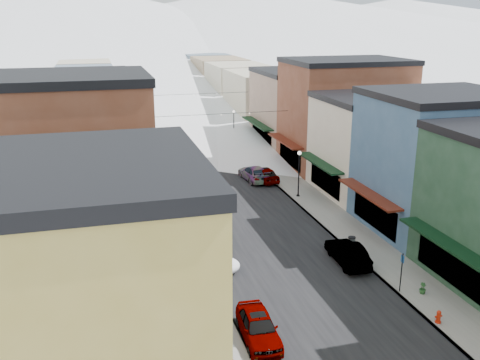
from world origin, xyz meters
TOP-DOWN VIEW (x-y plane):
  - road at (0.00, 60.00)m, footprint 10.00×160.00m
  - sidewalk_left at (-6.60, 60.00)m, footprint 3.20×160.00m
  - sidewalk_right at (6.60, 60.00)m, footprint 3.20×160.00m
  - curb_left at (-5.05, 60.00)m, footprint 0.10×160.00m
  - curb_right at (5.05, 60.00)m, footprint 0.10×160.00m
  - bldg_l_yellow at (-13.19, 4.00)m, footprint 11.30×8.70m
  - bldg_l_cream at (-13.19, 12.50)m, footprint 11.30×8.20m
  - bldg_l_brick_near at (-13.69, 20.50)m, footprint 12.30×8.20m
  - bldg_l_grayblue at (-13.19, 29.00)m, footprint 11.30×9.20m
  - bldg_l_brick_far at (-14.19, 38.00)m, footprint 13.30×9.20m
  - bldg_l_tan at (-13.19, 48.00)m, footprint 11.30×11.20m
  - bldg_r_blue at (13.19, 21.00)m, footprint 11.30×9.20m
  - bldg_r_cream at (13.69, 30.00)m, footprint 12.30×9.20m
  - bldg_r_brick_far at (14.19, 39.00)m, footprint 13.30×9.20m
  - bldg_r_tan at (13.19, 49.00)m, footprint 11.30×11.20m
  - distant_blocks at (0.00, 83.00)m, footprint 34.00×55.00m
  - mountain_ridge at (-19.47, 277.18)m, footprint 670.00×340.00m
  - overhead_cables at (0.00, 47.50)m, footprint 16.40×15.04m
  - car_silver_sedan at (-4.22, 10.07)m, footprint 1.97×4.42m
  - car_dark_hatch at (-3.50, 22.38)m, footprint 1.78×4.18m
  - car_silver_wagon at (-3.50, 39.67)m, footprint 2.25×5.34m
  - car_green_sedan at (4.03, 16.87)m, footprint 1.78×4.55m
  - car_gray_suv at (4.30, 35.84)m, footprint 2.30×4.58m
  - car_black_sedan at (3.50, 36.46)m, footprint 2.39×5.14m
  - car_lane_silver at (-1.04, 49.19)m, footprint 2.42×5.04m
  - car_lane_white at (1.88, 62.09)m, footprint 2.98×5.40m
  - fire_hydrant at (5.35, 8.82)m, footprint 0.42×0.32m
  - parking_sign at (5.20, 12.34)m, footprint 0.07×0.33m
  - trash_can at (5.20, 18.58)m, footprint 0.52×0.52m
  - streetlamp_near at (5.78, 30.29)m, footprint 0.35×0.35m
  - streetlamp_far at (5.85, 53.50)m, footprint 0.33×0.33m
  - planter_far at (6.34, 11.76)m, footprint 0.43×0.43m
  - snow_pile_near at (-4.28, 17.74)m, footprint 2.32×2.63m
  - snow_pile_mid at (-4.88, 22.51)m, footprint 2.49×2.73m
  - snow_pile_far at (-4.28, 34.06)m, footprint 2.42×2.69m

SIDE VIEW (x-z plane):
  - road at x=0.00m, z-range 0.00..0.01m
  - sidewalk_left at x=-6.60m, z-range 0.00..0.15m
  - sidewalk_right at x=6.60m, z-range 0.00..0.15m
  - curb_left at x=-5.05m, z-range 0.00..0.15m
  - curb_right at x=5.05m, z-range 0.00..0.15m
  - snow_pile_near at x=-4.28m, z-range -0.02..0.96m
  - fire_hydrant at x=5.35m, z-range 0.12..0.83m
  - snow_pile_far at x=-4.28m, z-range -0.02..1.00m
  - planter_far at x=6.34m, z-range 0.15..0.83m
  - snow_pile_mid at x=-4.88m, z-range -0.02..1.03m
  - trash_can at x=5.20m, z-range 0.16..1.04m
  - car_dark_hatch at x=-3.50m, z-range 0.00..1.34m
  - car_lane_white at x=1.88m, z-range 0.00..1.43m
  - car_black_sedan at x=3.50m, z-range 0.00..1.45m
  - car_green_sedan at x=4.03m, z-range 0.00..1.47m
  - car_silver_sedan at x=-4.22m, z-range 0.00..1.48m
  - car_gray_suv at x=4.30m, z-range 0.00..1.50m
  - car_silver_wagon at x=-3.50m, z-range 0.00..1.54m
  - car_lane_silver at x=-1.04m, z-range 0.00..1.66m
  - parking_sign at x=5.20m, z-range 0.35..2.78m
  - streetlamp_far at x=5.85m, z-range 0.67..4.67m
  - streetlamp_near at x=5.78m, z-range 0.69..4.87m
  - distant_blocks at x=0.00m, z-range 0.00..8.00m
  - bldg_r_cream at x=13.69m, z-range 0.01..9.01m
  - bldg_l_grayblue at x=-13.19m, z-range 0.01..9.01m
  - bldg_r_tan at x=13.19m, z-range 0.01..9.51m
  - bldg_l_cream at x=-13.19m, z-range 0.01..9.51m
  - bldg_l_tan at x=-13.19m, z-range 0.01..10.01m
  - bldg_r_blue at x=13.19m, z-range 0.01..10.51m
  - bldg_l_brick_far at x=-14.19m, z-range 0.01..11.01m
  - bldg_r_brick_far at x=14.19m, z-range 0.01..11.51m
  - bldg_l_yellow at x=-13.19m, z-range 0.01..11.51m
  - overhead_cables at x=0.00m, z-range 6.18..6.22m
  - bldg_l_brick_near at x=-13.69m, z-range 0.01..12.51m
  - mountain_ridge at x=-19.47m, z-range -2.64..31.36m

